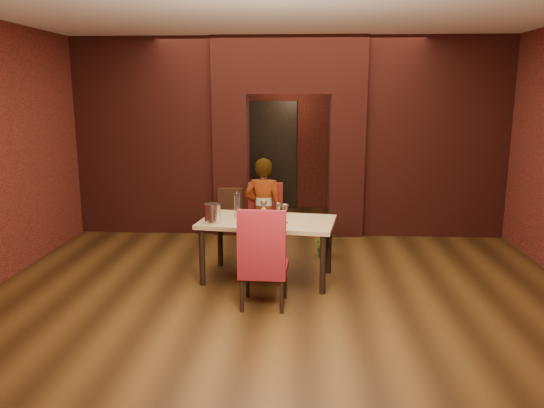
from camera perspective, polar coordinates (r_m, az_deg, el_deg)
The scene contains 24 objects.
floor at distance 7.12m, azimuth 1.33°, elevation -7.15°, with size 8.00×8.00×0.00m, color #412810.
ceiling at distance 6.79m, azimuth 1.47°, elevation 19.31°, with size 7.00×8.00×0.04m, color silver.
wall_back at distance 10.75m, azimuth 2.09°, elevation 8.03°, with size 7.00×0.04×3.20m, color maroon.
wall_front at distance 2.83m, azimuth -1.20°, elevation -2.89°, with size 7.00×0.04×3.20m, color maroon.
wall_left at distance 7.72m, azimuth -25.68°, elevation 5.35°, with size 0.04×8.00×3.20m, color maroon.
pillar_left at distance 8.88m, azimuth -4.35°, elevation 4.27°, with size 0.55×0.55×2.30m, color maroon.
pillar_right at distance 8.84m, azimuth 7.99°, elevation 4.15°, with size 0.55×0.55×2.30m, color maroon.
lintel at distance 8.74m, azimuth 1.87°, elevation 14.69°, with size 2.45×0.55×0.90m, color maroon.
wing_wall_left at distance 9.13m, azimuth -13.29°, elevation 7.04°, with size 2.27×0.35×3.20m, color maroon.
wing_wall_right at distance 9.02m, azimuth 17.11°, elevation 6.77°, with size 2.27×0.35×3.20m, color maroon.
vent_panel at distance 8.70m, azimuth -4.55°, elevation 0.09°, with size 0.40×0.03×0.50m, color #984F2C.
rear_door at distance 10.76m, azimuth -0.08°, elevation 5.10°, with size 0.90×0.08×2.10m, color black.
rear_door_frame at distance 10.72m, azimuth -0.09°, elevation 5.07°, with size 1.02×0.04×2.22m, color black.
dining_table at distance 6.70m, azimuth -0.48°, elevation -4.92°, with size 1.64×0.92×0.77m, color tan.
chair_far at distance 7.38m, azimuth -0.72°, elevation -2.11°, with size 0.49×0.49×1.08m, color maroon.
chair_near at distance 5.84m, azimuth -0.87°, elevation -5.64°, with size 0.51×0.51×1.13m, color maroon.
person_seated at distance 7.29m, azimuth -0.94°, elevation -0.71°, with size 0.53×0.35×1.46m, color white.
wine_glass_a at distance 6.63m, azimuth -0.90°, elevation -0.66°, with size 0.09×0.09×0.23m, color white, non-canonical shape.
wine_glass_b at distance 6.68m, azimuth 0.68°, elevation -0.72°, with size 0.08×0.08×0.19m, color white, non-canonical shape.
wine_glass_c at distance 6.43m, azimuth 1.38°, elevation -1.04°, with size 0.09×0.09×0.23m, color white, non-canonical shape.
tasting_sheet at distance 6.35m, azimuth -2.63°, elevation -2.26°, with size 0.26×0.19×0.00m, color white.
wine_bucket at distance 6.45m, azimuth -6.41°, elevation -1.02°, with size 0.20×0.20×0.24m, color silver.
water_bottle at distance 6.76m, azimuth -3.80°, elevation -0.00°, with size 0.08×0.08×0.33m, color silver.
potted_plant at distance 7.66m, azimuth 5.79°, elevation -4.37°, with size 0.34×0.29×0.37m, color #306A24.
Camera 1 is at (0.21, -6.73, 2.32)m, focal length 35.00 mm.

